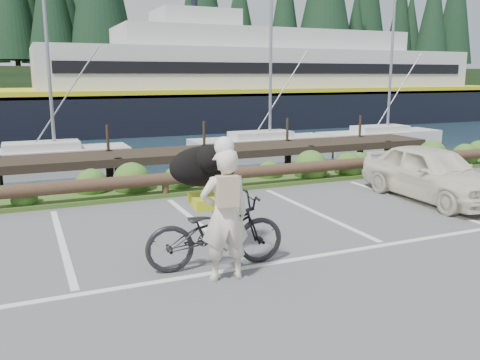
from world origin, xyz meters
The scene contains 8 objects.
ground centered at (0.00, 0.00, 0.00)m, with size 72.00×72.00×0.00m, color #505053.
harbor_backdrop centered at (0.40, 78.42, 0.00)m, with size 170.00×160.00×30.00m.
vegetation_strip centered at (0.00, 5.30, 0.05)m, with size 34.00×1.60×0.10m, color #3D5B21.
log_rail centered at (0.00, 4.60, 0.00)m, with size 32.00×0.30×0.60m, color #443021, non-canonical shape.
bicycle centered at (-0.50, -0.17, 0.57)m, with size 0.75×2.16×1.13m, color black.
cyclist centered at (-0.55, -0.67, 0.96)m, with size 0.70×0.46×1.93m, color silver.
dog centered at (-0.44, 0.52, 1.47)m, with size 1.15×0.56×0.66m, color black.
parked_car centered at (5.73, 1.85, 0.65)m, with size 1.54×3.82×1.30m, color silver.
Camera 1 is at (-3.11, -7.14, 2.92)m, focal length 38.00 mm.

